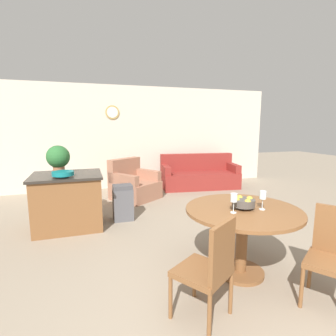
{
  "coord_description": "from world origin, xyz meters",
  "views": [
    {
      "loc": [
        -1.29,
        -1.57,
        1.68
      ],
      "look_at": [
        0.03,
        2.53,
        0.97
      ],
      "focal_mm": 28.0,
      "sensor_mm": 36.0,
      "label": 1
    }
  ],
  "objects_px": {
    "fruit_bowl": "(243,202)",
    "couch": "(199,176)",
    "kitchen_island": "(68,201)",
    "armchair": "(134,185)",
    "dining_chair_near_left": "(210,266)",
    "dining_chair_near_right": "(333,252)",
    "teal_bowl": "(63,174)",
    "potted_plant": "(58,158)",
    "dining_table": "(242,224)",
    "wine_glass_left": "(234,199)",
    "wine_glass_right": "(263,196)",
    "trash_bin": "(123,203)"
  },
  "relations": [
    {
      "from": "dining_table",
      "to": "dining_chair_near_left",
      "type": "bearing_deg",
      "value": -141.29
    },
    {
      "from": "dining_table",
      "to": "couch",
      "type": "xyz_separation_m",
      "value": [
        1.32,
        4.02,
        -0.29
      ]
    },
    {
      "from": "wine_glass_right",
      "to": "kitchen_island",
      "type": "bearing_deg",
      "value": 134.06
    },
    {
      "from": "dining_table",
      "to": "kitchen_island",
      "type": "distance_m",
      "value": 2.84
    },
    {
      "from": "potted_plant",
      "to": "couch",
      "type": "height_order",
      "value": "potted_plant"
    },
    {
      "from": "dining_table",
      "to": "teal_bowl",
      "type": "bearing_deg",
      "value": 136.58
    },
    {
      "from": "wine_glass_left",
      "to": "wine_glass_right",
      "type": "height_order",
      "value": "same"
    },
    {
      "from": "dining_table",
      "to": "dining_chair_near_right",
      "type": "xyz_separation_m",
      "value": [
        0.54,
        -0.67,
        -0.1
      ]
    },
    {
      "from": "dining_chair_near_right",
      "to": "couch",
      "type": "height_order",
      "value": "dining_chair_near_right"
    },
    {
      "from": "wine_glass_left",
      "to": "kitchen_island",
      "type": "bearing_deg",
      "value": 128.82
    },
    {
      "from": "wine_glass_right",
      "to": "armchair",
      "type": "bearing_deg",
      "value": 102.12
    },
    {
      "from": "wine_glass_left",
      "to": "armchair",
      "type": "bearing_deg",
      "value": 96.55
    },
    {
      "from": "dining_chair_near_left",
      "to": "wine_glass_right",
      "type": "height_order",
      "value": "wine_glass_right"
    },
    {
      "from": "dining_table",
      "to": "fruit_bowl",
      "type": "xyz_separation_m",
      "value": [
        -0.0,
        0.0,
        0.25
      ]
    },
    {
      "from": "kitchen_island",
      "to": "armchair",
      "type": "height_order",
      "value": "armchair"
    },
    {
      "from": "potted_plant",
      "to": "couch",
      "type": "distance_m",
      "value": 3.88
    },
    {
      "from": "couch",
      "to": "fruit_bowl",
      "type": "bearing_deg",
      "value": -100.27
    },
    {
      "from": "dining_chair_near_right",
      "to": "wine_glass_left",
      "type": "bearing_deg",
      "value": 17.11
    },
    {
      "from": "fruit_bowl",
      "to": "trash_bin",
      "type": "distance_m",
      "value": 2.42
    },
    {
      "from": "fruit_bowl",
      "to": "potted_plant",
      "type": "relative_size",
      "value": 0.54
    },
    {
      "from": "dining_chair_near_left",
      "to": "wine_glass_left",
      "type": "bearing_deg",
      "value": 8.69
    },
    {
      "from": "wine_glass_left",
      "to": "kitchen_island",
      "type": "relative_size",
      "value": 0.19
    },
    {
      "from": "dining_table",
      "to": "wine_glass_left",
      "type": "distance_m",
      "value": 0.38
    },
    {
      "from": "dining_chair_near_right",
      "to": "teal_bowl",
      "type": "height_order",
      "value": "teal_bowl"
    },
    {
      "from": "armchair",
      "to": "couch",
      "type": "bearing_deg",
      "value": -18.82
    },
    {
      "from": "fruit_bowl",
      "to": "couch",
      "type": "xyz_separation_m",
      "value": [
        1.32,
        4.02,
        -0.54
      ]
    },
    {
      "from": "wine_glass_left",
      "to": "potted_plant",
      "type": "relative_size",
      "value": 0.46
    },
    {
      "from": "dining_chair_near_left",
      "to": "kitchen_island",
      "type": "bearing_deg",
      "value": 81.79
    },
    {
      "from": "trash_bin",
      "to": "kitchen_island",
      "type": "bearing_deg",
      "value": -176.62
    },
    {
      "from": "dining_chair_near_left",
      "to": "dining_chair_near_right",
      "type": "distance_m",
      "value": 1.22
    },
    {
      "from": "teal_bowl",
      "to": "potted_plant",
      "type": "height_order",
      "value": "potted_plant"
    },
    {
      "from": "dining_table",
      "to": "dining_chair_near_right",
      "type": "height_order",
      "value": "dining_chair_near_right"
    },
    {
      "from": "armchair",
      "to": "potted_plant",
      "type": "bearing_deg",
      "value": -176.52
    },
    {
      "from": "kitchen_island",
      "to": "armchair",
      "type": "distance_m",
      "value": 1.93
    },
    {
      "from": "wine_glass_left",
      "to": "dining_table",
      "type": "bearing_deg",
      "value": 26.29
    },
    {
      "from": "couch",
      "to": "wine_glass_left",
      "type": "bearing_deg",
      "value": -102.13
    },
    {
      "from": "dining_chair_near_left",
      "to": "dining_chair_near_right",
      "type": "height_order",
      "value": "same"
    },
    {
      "from": "dining_chair_near_left",
      "to": "wine_glass_left",
      "type": "xyz_separation_m",
      "value": [
        0.5,
        0.45,
        0.43
      ]
    },
    {
      "from": "trash_bin",
      "to": "couch",
      "type": "bearing_deg",
      "value": 38.89
    },
    {
      "from": "kitchen_island",
      "to": "trash_bin",
      "type": "relative_size",
      "value": 1.7
    },
    {
      "from": "wine_glass_right",
      "to": "trash_bin",
      "type": "height_order",
      "value": "wine_glass_right"
    },
    {
      "from": "potted_plant",
      "to": "fruit_bowl",
      "type": "bearing_deg",
      "value": -48.12
    },
    {
      "from": "trash_bin",
      "to": "dining_chair_near_left",
      "type": "bearing_deg",
      "value": -82.62
    },
    {
      "from": "wine_glass_left",
      "to": "potted_plant",
      "type": "bearing_deg",
      "value": 128.23
    },
    {
      "from": "dining_chair_near_left",
      "to": "couch",
      "type": "relative_size",
      "value": 0.43
    },
    {
      "from": "teal_bowl",
      "to": "potted_plant",
      "type": "bearing_deg",
      "value": 101.86
    },
    {
      "from": "dining_table",
      "to": "wine_glass_right",
      "type": "xyz_separation_m",
      "value": [
        0.18,
        -0.09,
        0.33
      ]
    },
    {
      "from": "dining_chair_near_left",
      "to": "trash_bin",
      "type": "bearing_deg",
      "value": 63.71
    },
    {
      "from": "kitchen_island",
      "to": "teal_bowl",
      "type": "height_order",
      "value": "teal_bowl"
    },
    {
      "from": "wine_glass_left",
      "to": "kitchen_island",
      "type": "xyz_separation_m",
      "value": [
        -1.74,
        2.17,
        -0.48
      ]
    }
  ]
}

